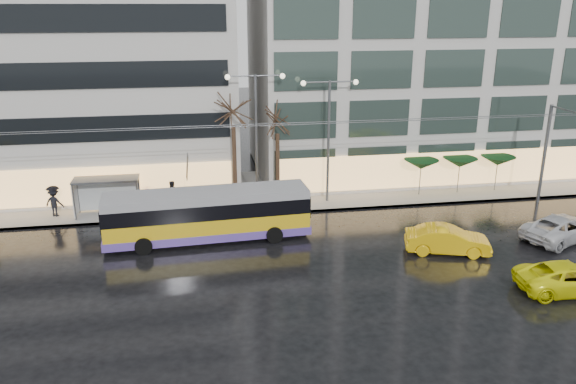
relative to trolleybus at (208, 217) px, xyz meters
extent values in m
plane|color=black|center=(1.56, -5.40, -1.51)|extent=(140.00, 140.00, 0.00)
cube|color=gray|center=(3.56, 8.60, -1.43)|extent=(80.00, 10.00, 0.15)
cube|color=slate|center=(3.56, 3.65, -1.43)|extent=(80.00, 0.10, 0.15)
cube|color=#B9B5B0|center=(20.56, 13.60, 11.14)|extent=(32.00, 14.00, 25.00)
cube|color=gold|center=(0.00, 0.00, -0.47)|extent=(12.04, 3.15, 1.49)
cube|color=#573D99|center=(0.00, 0.00, -0.96)|extent=(12.08, 3.19, 0.50)
cube|color=black|center=(0.00, 0.00, 0.63)|extent=(12.06, 3.17, 0.89)
cube|color=gray|center=(0.00, 0.00, 1.32)|extent=(12.04, 3.15, 0.50)
cube|color=black|center=(5.98, 0.34, 0.48)|extent=(0.19, 2.28, 1.29)
cube|color=black|center=(-5.98, -0.34, 0.48)|extent=(0.19, 2.28, 1.29)
cylinder|color=black|center=(3.70, 1.45, -1.01)|extent=(1.01, 0.40, 0.99)
cylinder|color=black|center=(3.84, -1.03, -1.01)|extent=(1.01, 0.40, 0.99)
cylinder|color=black|center=(-3.84, 1.03, -1.01)|extent=(1.01, 0.40, 0.99)
cylinder|color=black|center=(-3.70, -1.45, -1.01)|extent=(1.01, 0.40, 0.99)
cylinder|color=#595B60|center=(-1.04, 0.89, 2.76)|extent=(0.27, 3.69, 2.61)
cylinder|color=#595B60|center=(-1.07, 1.38, 2.76)|extent=(0.27, 3.69, 2.61)
cylinder|color=#595B60|center=(23.56, 3.10, 1.99)|extent=(0.24, 0.24, 7.00)
cube|color=#595B60|center=(23.56, 0.60, 5.39)|extent=(0.10, 5.00, 0.10)
cylinder|color=#595B60|center=(2.56, 0.35, 5.29)|extent=(42.00, 0.04, 0.04)
cylinder|color=#595B60|center=(2.56, 0.85, 5.29)|extent=(42.00, 0.04, 0.04)
cube|color=#595B60|center=(-6.44, 5.10, 1.09)|extent=(4.20, 1.60, 0.12)
cube|color=silver|center=(-6.44, 5.80, -0.16)|extent=(4.00, 0.05, 2.20)
cube|color=white|center=(-8.49, 5.10, -0.16)|extent=(0.10, 1.40, 2.20)
cylinder|color=#595B60|center=(-8.44, 4.40, -0.16)|extent=(0.10, 0.10, 2.40)
cylinder|color=#595B60|center=(-8.44, 5.80, -0.16)|extent=(0.10, 0.10, 2.40)
cylinder|color=#595B60|center=(-4.44, 4.40, -0.16)|extent=(0.10, 0.10, 2.40)
cylinder|color=#595B60|center=(-4.44, 5.80, -0.16)|extent=(0.10, 0.10, 2.40)
cylinder|color=#595B60|center=(3.56, 5.40, 3.14)|extent=(0.18, 0.18, 9.00)
cylinder|color=#595B60|center=(2.66, 5.40, 7.54)|extent=(1.80, 0.10, 0.10)
cylinder|color=#595B60|center=(4.46, 5.40, 7.54)|extent=(1.80, 0.10, 0.10)
sphere|color=#FFF2CC|center=(1.76, 5.40, 7.49)|extent=(0.36, 0.36, 0.36)
sphere|color=#FFF2CC|center=(5.36, 5.40, 7.49)|extent=(0.36, 0.36, 0.36)
cylinder|color=#595B60|center=(8.56, 5.40, 2.89)|extent=(0.18, 0.18, 8.50)
cylinder|color=#595B60|center=(7.66, 5.40, 7.04)|extent=(1.80, 0.10, 0.10)
cylinder|color=#595B60|center=(9.46, 5.40, 7.04)|extent=(1.80, 0.10, 0.10)
sphere|color=#FFF2CC|center=(6.76, 5.40, 6.99)|extent=(0.36, 0.36, 0.36)
sphere|color=#FFF2CC|center=(10.36, 5.40, 6.99)|extent=(0.36, 0.36, 0.36)
cylinder|color=black|center=(2.06, 5.60, 1.44)|extent=(0.28, 0.28, 5.60)
cylinder|color=black|center=(5.06, 5.80, 1.09)|extent=(0.28, 0.28, 4.90)
cylinder|color=#595B60|center=(15.56, 5.60, -0.26)|extent=(0.06, 0.06, 2.20)
cone|color=#0F3714|center=(15.56, 5.60, 0.94)|extent=(2.50, 2.50, 0.70)
cylinder|color=#595B60|center=(18.56, 5.60, -0.26)|extent=(0.06, 0.06, 2.20)
cone|color=#0F3714|center=(18.56, 5.60, 0.94)|extent=(2.50, 2.50, 0.70)
cylinder|color=#595B60|center=(21.56, 5.60, -0.26)|extent=(0.06, 0.06, 2.20)
cone|color=#0F3714|center=(21.56, 5.60, 0.94)|extent=(2.50, 2.50, 0.70)
imported|color=#EFB70C|center=(13.34, -4.05, -0.73)|extent=(4.99, 2.92, 1.55)
imported|color=#F7F40D|center=(17.33, -9.30, -0.79)|extent=(5.35, 2.73, 1.45)
imported|color=silver|center=(20.91, -3.42, -0.76)|extent=(5.97, 4.38, 1.51)
imported|color=black|center=(-3.76, 4.00, -0.55)|extent=(0.67, 0.53, 1.62)
imported|color=#FB53A4|center=(-3.76, 4.00, 0.39)|extent=(1.19, 1.20, 0.88)
imported|color=black|center=(-2.30, 5.93, -0.44)|extent=(1.13, 1.12, 1.84)
imported|color=black|center=(-9.88, 5.36, -0.40)|extent=(1.39, 1.06, 1.91)
imported|color=black|center=(-9.88, 5.36, 0.39)|extent=(1.03, 1.03, 0.72)
camera|label=1|loc=(-0.42, -31.45, 11.98)|focal=35.00mm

